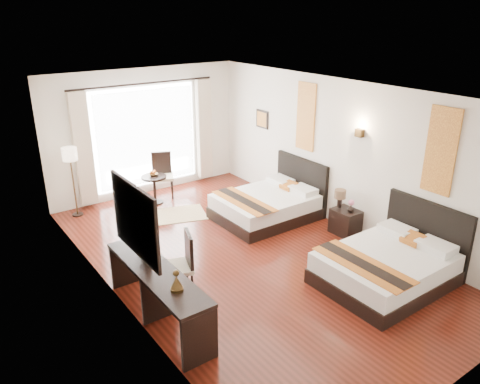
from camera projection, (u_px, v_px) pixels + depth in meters
floor at (245, 256)px, 8.04m from camera, size 4.50×7.50×0.01m
ceiling at (246, 92)px, 7.02m from camera, size 4.50×7.50×0.02m
wall_headboard at (342, 155)px, 8.75m from camera, size 0.01×7.50×2.80m
wall_desk at (112, 212)px, 6.30m from camera, size 0.01×7.50×2.80m
wall_window at (145, 132)px, 10.35m from camera, size 4.50×0.01×2.80m
wall_entry at (466, 282)px, 4.70m from camera, size 4.50×0.01×2.80m
window_glass at (146, 137)px, 10.38m from camera, size 2.40×0.02×2.20m
sheer_curtain at (147, 138)px, 10.33m from camera, size 2.30×0.02×2.10m
drape_left at (83, 150)px, 9.52m from camera, size 0.35×0.14×2.35m
drape_right at (204, 129)px, 11.10m from camera, size 0.35×0.14×2.35m
art_panel_near at (441, 151)px, 7.06m from camera, size 0.03×0.50×1.35m
art_panel_far at (306, 117)px, 9.30m from camera, size 0.03×0.50×1.35m
wall_sconce at (359, 133)px, 8.22m from camera, size 0.10×0.14×0.14m
mirror_frame at (135, 220)px, 5.72m from camera, size 0.04×1.25×0.95m
mirror_glass at (137, 220)px, 5.73m from camera, size 0.01×1.12×0.82m
bed_near at (389, 265)px, 7.17m from camera, size 1.99×1.55×1.12m
bed_far at (269, 204)px, 9.42m from camera, size 1.95×1.52×1.09m
nightstand at (345, 222)px, 8.75m from camera, size 0.40×0.50×0.48m
table_lamp at (340, 195)px, 8.66m from camera, size 0.22×0.22×0.34m
vase at (351, 208)px, 8.55m from camera, size 0.13×0.13×0.13m
console_desk at (158, 295)px, 6.27m from camera, size 0.50×2.20×0.76m
television at (139, 238)px, 6.47m from camera, size 0.35×0.82×0.48m
bronze_figurine at (177, 282)px, 5.66m from camera, size 0.17×0.17×0.25m
desk_chair at (178, 277)px, 6.84m from camera, size 0.58×0.58×0.99m
floor_lamp at (70, 159)px, 9.17m from camera, size 0.29×0.29×1.44m
side_table at (155, 190)px, 10.10m from camera, size 0.54×0.54×0.62m
fruit_bowl at (153, 175)px, 10.01m from camera, size 0.23×0.23×0.05m
window_chair at (163, 183)px, 10.48m from camera, size 0.61×0.61×0.99m
jute_rug at (176, 215)px, 9.61m from camera, size 1.40×1.16×0.01m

